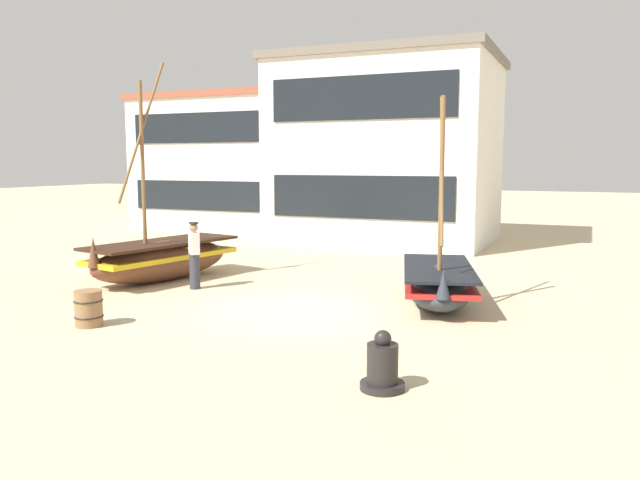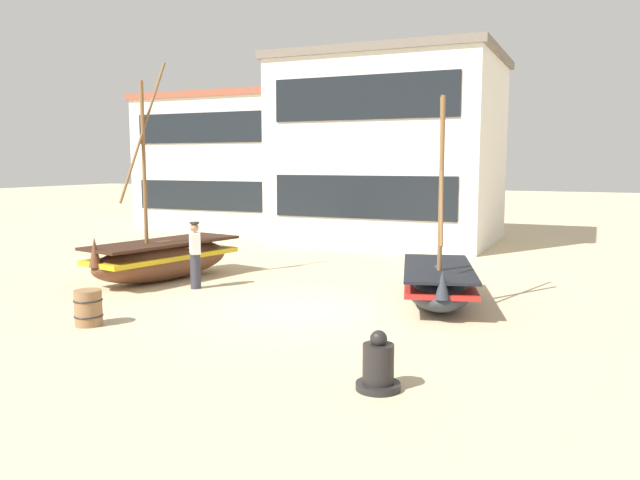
{
  "view_description": "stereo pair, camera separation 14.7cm",
  "coord_description": "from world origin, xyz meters",
  "px_view_note": "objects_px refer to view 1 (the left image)",
  "views": [
    {
      "loc": [
        5.62,
        -11.97,
        3.17
      ],
      "look_at": [
        0.0,
        1.0,
        1.4
      ],
      "focal_mm": 35.18,
      "sensor_mm": 36.0,
      "label": 1
    },
    {
      "loc": [
        5.75,
        -11.91,
        3.17
      ],
      "look_at": [
        0.0,
        1.0,
        1.4
      ],
      "focal_mm": 35.18,
      "sensor_mm": 36.0,
      "label": 2
    }
  ],
  "objects_px": {
    "fishing_boat_near_left": "(162,258)",
    "capstan_winch": "(382,367)",
    "fisherman_by_hull": "(194,256)",
    "harbor_building_main": "(388,150)",
    "harbor_building_annex": "(226,162)",
    "wooden_barrel": "(89,308)",
    "fishing_boat_centre_large": "(438,283)"
  },
  "relations": [
    {
      "from": "fishing_boat_near_left",
      "to": "capstan_winch",
      "type": "bearing_deg",
      "value": -34.44
    },
    {
      "from": "fishing_boat_near_left",
      "to": "fisherman_by_hull",
      "type": "relative_size",
      "value": 3.41
    },
    {
      "from": "harbor_building_main",
      "to": "harbor_building_annex",
      "type": "height_order",
      "value": "harbor_building_main"
    },
    {
      "from": "fisherman_by_hull",
      "to": "wooden_barrel",
      "type": "distance_m",
      "value": 3.87
    },
    {
      "from": "capstan_winch",
      "to": "wooden_barrel",
      "type": "height_order",
      "value": "capstan_winch"
    },
    {
      "from": "fisherman_by_hull",
      "to": "capstan_winch",
      "type": "bearing_deg",
      "value": -36.81
    },
    {
      "from": "fishing_boat_near_left",
      "to": "fishing_boat_centre_large",
      "type": "distance_m",
      "value": 7.44
    },
    {
      "from": "fishing_boat_near_left",
      "to": "fisherman_by_hull",
      "type": "distance_m",
      "value": 1.6
    },
    {
      "from": "harbor_building_main",
      "to": "wooden_barrel",
      "type": "bearing_deg",
      "value": -94.67
    },
    {
      "from": "capstan_winch",
      "to": "harbor_building_annex",
      "type": "xyz_separation_m",
      "value": [
        -13.81,
        18.21,
        2.85
      ]
    },
    {
      "from": "fisherman_by_hull",
      "to": "harbor_building_main",
      "type": "relative_size",
      "value": 0.2
    },
    {
      "from": "capstan_winch",
      "to": "harbor_building_main",
      "type": "bearing_deg",
      "value": 107.18
    },
    {
      "from": "capstan_winch",
      "to": "wooden_barrel",
      "type": "distance_m",
      "value": 6.35
    },
    {
      "from": "harbor_building_main",
      "to": "harbor_building_annex",
      "type": "xyz_separation_m",
      "value": [
        -8.78,
        1.95,
        -0.47
      ]
    },
    {
      "from": "harbor_building_annex",
      "to": "fisherman_by_hull",
      "type": "bearing_deg",
      "value": -61.23
    },
    {
      "from": "capstan_winch",
      "to": "harbor_building_main",
      "type": "distance_m",
      "value": 17.33
    },
    {
      "from": "harbor_building_annex",
      "to": "capstan_winch",
      "type": "bearing_deg",
      "value": -52.82
    },
    {
      "from": "fishing_boat_near_left",
      "to": "harbor_building_main",
      "type": "bearing_deg",
      "value": 74.95
    },
    {
      "from": "fishing_boat_centre_large",
      "to": "capstan_winch",
      "type": "relative_size",
      "value": 5.38
    },
    {
      "from": "fisherman_by_hull",
      "to": "harbor_building_annex",
      "type": "distance_m",
      "value": 15.43
    },
    {
      "from": "harbor_building_annex",
      "to": "wooden_barrel",
      "type": "bearing_deg",
      "value": -66.33
    },
    {
      "from": "fishing_boat_centre_large",
      "to": "fisherman_by_hull",
      "type": "distance_m",
      "value": 6.03
    },
    {
      "from": "wooden_barrel",
      "to": "capstan_winch",
      "type": "bearing_deg",
      "value": -9.11
    },
    {
      "from": "fishing_boat_centre_large",
      "to": "capstan_winch",
      "type": "xyz_separation_m",
      "value": [
        0.5,
        -5.59,
        -0.16
      ]
    },
    {
      "from": "fishing_boat_centre_large",
      "to": "harbor_building_annex",
      "type": "height_order",
      "value": "harbor_building_annex"
    },
    {
      "from": "harbor_building_main",
      "to": "harbor_building_annex",
      "type": "distance_m",
      "value": 9.01
    },
    {
      "from": "fishing_boat_centre_large",
      "to": "capstan_winch",
      "type": "height_order",
      "value": "fishing_boat_centre_large"
    },
    {
      "from": "fishing_boat_centre_large",
      "to": "wooden_barrel",
      "type": "relative_size",
      "value": 6.54
    },
    {
      "from": "fishing_boat_centre_large",
      "to": "fishing_boat_near_left",
      "type": "bearing_deg",
      "value": -178.85
    },
    {
      "from": "fishing_boat_near_left",
      "to": "capstan_winch",
      "type": "xyz_separation_m",
      "value": [
        7.93,
        -5.44,
        -0.27
      ]
    },
    {
      "from": "wooden_barrel",
      "to": "harbor_building_annex",
      "type": "distance_m",
      "value": 18.99
    },
    {
      "from": "capstan_winch",
      "to": "harbor_building_main",
      "type": "relative_size",
      "value": 0.1
    }
  ]
}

